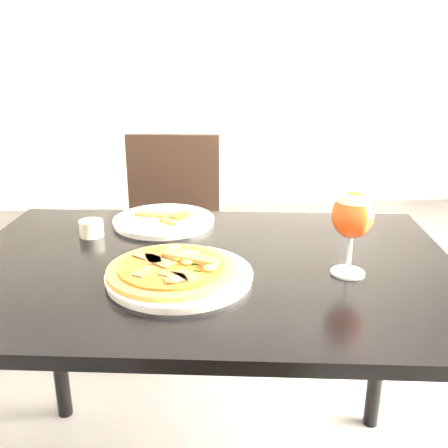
{
  "coord_description": "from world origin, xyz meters",
  "views": [
    {
      "loc": [
        -0.22,
        -0.99,
        1.23
      ],
      "look_at": [
        -0.11,
        0.16,
        0.83
      ],
      "focal_mm": 40.0,
      "sensor_mm": 36.0,
      "label": 1
    }
  ],
  "objects": [
    {
      "name": "plate_main",
      "position": [
        -0.23,
        0.02,
        0.76
      ],
      "size": [
        0.44,
        0.44,
        0.02
      ],
      "primitive_type": "cylinder",
      "rotation": [
        0.0,
        0.0,
        -0.51
      ],
      "color": "white",
      "rests_on": "dining_table"
    },
    {
      "name": "dining_table",
      "position": [
        -0.16,
        0.11,
        0.66
      ],
      "size": [
        1.3,
        0.96,
        0.75
      ],
      "rotation": [
        0.0,
        0.0,
        -0.14
      ],
      "color": "black",
      "rests_on": "ground"
    },
    {
      "name": "plate_second",
      "position": [
        -0.27,
        0.41,
        0.76
      ],
      "size": [
        0.36,
        0.36,
        0.02
      ],
      "primitive_type": "cylinder",
      "rotation": [
        0.0,
        0.0,
        -0.26
      ],
      "color": "white",
      "rests_on": "dining_table"
    },
    {
      "name": "pizza",
      "position": [
        -0.24,
        0.02,
        0.78
      ],
      "size": [
        0.29,
        0.29,
        0.03
      ],
      "rotation": [
        0.0,
        0.0,
        -0.84
      ],
      "color": "#975724",
      "rests_on": "plate_main"
    },
    {
      "name": "chair_far",
      "position": [
        -0.26,
        0.99,
        0.5
      ],
      "size": [
        0.47,
        0.47,
        0.9
      ],
      "rotation": [
        0.0,
        0.0,
        -0.13
      ],
      "color": "black",
      "rests_on": "ground"
    },
    {
      "name": "loose_crust",
      "position": [
        -0.25,
        0.16,
        0.75
      ],
      "size": [
        0.12,
        0.06,
        0.01
      ],
      "primitive_type": "cube",
      "rotation": [
        0.0,
        0.0,
        0.35
      ],
      "color": "#975724",
      "rests_on": "dining_table"
    },
    {
      "name": "sauce_cup",
      "position": [
        -0.46,
        0.32,
        0.77
      ],
      "size": [
        0.07,
        0.07,
        0.04
      ],
      "color": "beige",
      "rests_on": "dining_table"
    },
    {
      "name": "beer_glass",
      "position": [
        0.16,
        0.02,
        0.89
      ],
      "size": [
        0.09,
        0.09,
        0.19
      ],
      "color": "silver",
      "rests_on": "dining_table"
    },
    {
      "name": "crust_scraps",
      "position": [
        -0.25,
        0.4,
        0.77
      ],
      "size": [
        0.19,
        0.13,
        0.01
      ],
      "rotation": [
        0.0,
        0.0,
        0.11
      ],
      "color": "#975724",
      "rests_on": "plate_second"
    }
  ]
}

